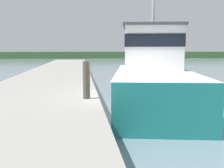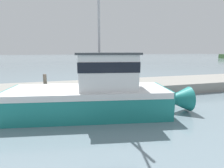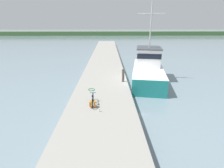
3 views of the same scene
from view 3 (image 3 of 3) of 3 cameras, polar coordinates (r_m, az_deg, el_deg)
The scene contains 8 objects.
ground_plane at distance 18.43m, azimuth 7.84°, elevation -1.48°, with size 320.00×320.00×0.00m, color gray.
dock_pier at distance 18.06m, azimuth -2.92°, elevation -0.21°, with size 4.92×80.00×0.92m, color gray.
far_shoreline at distance 102.12m, azimuth 18.29°, elevation 15.44°, with size 180.00×5.00×2.06m, color #426638.
fishing_boat_main at distance 21.04m, azimuth 11.63°, elevation 5.01°, with size 4.85×11.48×8.62m.
bicycle_touring at distance 12.54m, azimuth -6.36°, elevation -5.55°, with size 0.47×1.77×0.73m.
mooring_post at distance 17.37m, azimuth 3.64°, elevation 2.82°, with size 0.25×0.25×1.30m, color #51473D.
hose_coil at distance 15.49m, azimuth -6.71°, elevation -1.83°, with size 0.58×0.58×0.05m, color #197A2D.
water_bottle_by_bike at distance 11.75m, azimuth -4.21°, elevation -8.46°, with size 0.08×0.08×0.24m, color silver.
Camera 3 is at (-2.86, -17.00, 6.53)m, focal length 28.00 mm.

